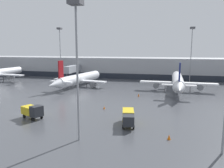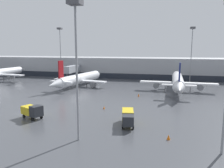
% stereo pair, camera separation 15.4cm
% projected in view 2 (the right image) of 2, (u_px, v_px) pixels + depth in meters
% --- Properties ---
extents(ground_plane, '(320.00, 320.00, 0.00)m').
position_uv_depth(ground_plane, '(33.00, 112.00, 45.64)').
color(ground_plane, '#424449').
extents(terminal_building, '(160.00, 29.09, 9.00)m').
position_uv_depth(terminal_building, '(107.00, 67.00, 104.36)').
color(terminal_building, '#9EA0A5').
rests_on(terminal_building, ground_plane).
extents(parked_jet_1, '(23.24, 33.50, 9.60)m').
position_uv_depth(parked_jet_1, '(178.00, 81.00, 67.47)').
color(parked_jet_1, white).
rests_on(parked_jet_1, ground_plane).
extents(parked_jet_2, '(20.46, 32.66, 9.56)m').
position_uv_depth(parked_jet_2, '(79.00, 79.00, 76.63)').
color(parked_jet_2, silver).
rests_on(parked_jet_2, ground_plane).
extents(service_truck_0, '(5.04, 3.76, 2.67)m').
position_uv_depth(service_truck_0, '(32.00, 111.00, 41.53)').
color(service_truck_0, gold).
rests_on(service_truck_0, ground_plane).
extents(service_truck_1, '(2.88, 5.95, 2.44)m').
position_uv_depth(service_truck_1, '(128.00, 117.00, 37.88)').
color(service_truck_1, gold).
rests_on(service_truck_1, ground_plane).
extents(traffic_cone_0, '(0.46, 0.46, 0.79)m').
position_uv_depth(traffic_cone_0, '(139.00, 95.00, 60.88)').
color(traffic_cone_0, orange).
rests_on(traffic_cone_0, ground_plane).
extents(traffic_cone_1, '(0.39, 0.39, 0.66)m').
position_uv_depth(traffic_cone_1, '(104.00, 107.00, 48.26)').
color(traffic_cone_1, orange).
rests_on(traffic_cone_1, ground_plane).
extents(traffic_cone_3, '(0.51, 0.51, 0.79)m').
position_uv_depth(traffic_cone_3, '(169.00, 137.00, 31.95)').
color(traffic_cone_3, orange).
rests_on(traffic_cone_3, ground_plane).
extents(apron_light_mast_1, '(1.80, 1.80, 19.74)m').
position_uv_depth(apron_light_mast_1, '(76.00, 32.00, 29.44)').
color(apron_light_mast_1, gray).
rests_on(apron_light_mast_1, ground_plane).
extents(apron_light_mast_3, '(1.80, 1.80, 21.93)m').
position_uv_depth(apron_light_mast_3, '(60.00, 40.00, 93.24)').
color(apron_light_mast_3, gray).
rests_on(apron_light_mast_3, ground_plane).
extents(apron_light_mast_5, '(1.80, 1.80, 21.38)m').
position_uv_depth(apron_light_mast_5, '(192.00, 40.00, 84.18)').
color(apron_light_mast_5, gray).
rests_on(apron_light_mast_5, ground_plane).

